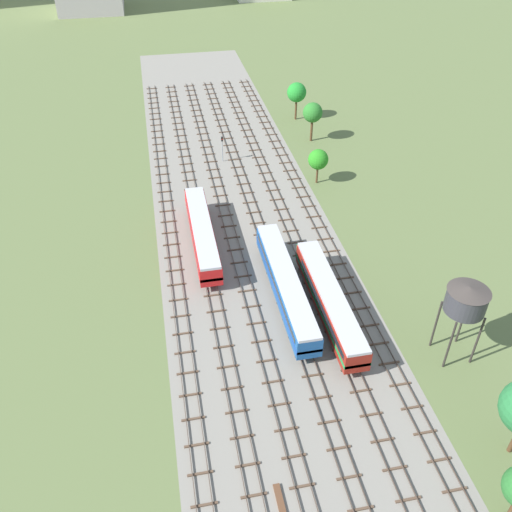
% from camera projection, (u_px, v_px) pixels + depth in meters
% --- Properties ---
extents(ground_plane, '(480.00, 480.00, 0.00)m').
position_uv_depth(ground_plane, '(246.00, 234.00, 79.29)').
color(ground_plane, '#5B6B3D').
extents(ballast_bed, '(25.99, 176.00, 0.01)m').
position_uv_depth(ballast_bed, '(246.00, 234.00, 79.28)').
color(ballast_bed, gray).
rests_on(ballast_bed, ground).
extents(track_far_left, '(2.40, 126.00, 0.29)m').
position_uv_depth(track_far_left, '(171.00, 238.00, 78.28)').
color(track_far_left, '#47382D').
rests_on(track_far_left, ground).
extents(track_left, '(2.40, 126.00, 0.29)m').
position_uv_depth(track_left, '(201.00, 235.00, 78.96)').
color(track_left, '#47382D').
rests_on(track_left, ground).
extents(track_centre_left, '(2.40, 126.00, 0.29)m').
position_uv_depth(track_centre_left, '(230.00, 231.00, 79.64)').
color(track_centre_left, '#47382D').
rests_on(track_centre_left, ground).
extents(track_centre, '(2.40, 126.00, 0.29)m').
position_uv_depth(track_centre, '(260.00, 228.00, 80.32)').
color(track_centre, '#47382D').
rests_on(track_centre, ground).
extents(track_centre_right, '(2.40, 126.00, 0.29)m').
position_uv_depth(track_centre_right, '(288.00, 225.00, 81.00)').
color(track_centre_right, '#47382D').
rests_on(track_centre_right, ground).
extents(track_right, '(2.40, 126.00, 0.29)m').
position_uv_depth(track_right, '(316.00, 222.00, 81.69)').
color(track_right, '#47382D').
rests_on(track_right, ground).
extents(diesel_railcar_centre_right_nearest, '(2.96, 20.50, 3.80)m').
position_uv_depth(diesel_railcar_centre_right_nearest, '(330.00, 300.00, 63.99)').
color(diesel_railcar_centre_right_nearest, maroon).
rests_on(diesel_railcar_centre_right_nearest, ground).
extents(passenger_coach_centre_near, '(2.96, 22.00, 3.80)m').
position_uv_depth(passenger_coach_centre_near, '(286.00, 284.00, 66.34)').
color(passenger_coach_centre_near, '#194C8C').
rests_on(passenger_coach_centre_near, ground).
extents(diesel_railcar_left_mid, '(2.96, 20.50, 3.80)m').
position_uv_depth(diesel_railcar_left_mid, '(202.00, 233.00, 75.10)').
color(diesel_railcar_left_mid, red).
rests_on(diesel_railcar_left_mid, ground).
extents(water_tower, '(4.49, 4.49, 9.83)m').
position_uv_depth(water_tower, '(467.00, 300.00, 55.81)').
color(water_tower, '#2D2826').
rests_on(water_tower, ground).
extents(signal_post_nearest, '(0.28, 0.47, 4.90)m').
position_uv_depth(signal_post_nearest, '(222.00, 145.00, 95.56)').
color(signal_post_nearest, gray).
rests_on(signal_post_nearest, ground).
extents(lineside_tree_0, '(3.90, 3.90, 7.66)m').
position_uv_depth(lineside_tree_0, '(297.00, 93.00, 108.93)').
color(lineside_tree_0, '#4C331E').
rests_on(lineside_tree_0, ground).
extents(lineside_tree_1, '(3.35, 3.35, 6.01)m').
position_uv_depth(lineside_tree_1, '(318.00, 160.00, 88.77)').
color(lineside_tree_1, '#4C331E').
rests_on(lineside_tree_1, ground).
extents(lineside_tree_3, '(3.69, 3.69, 7.54)m').
position_uv_depth(lineside_tree_3, '(313.00, 113.00, 100.83)').
color(lineside_tree_3, '#4C331E').
rests_on(lineside_tree_3, ground).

